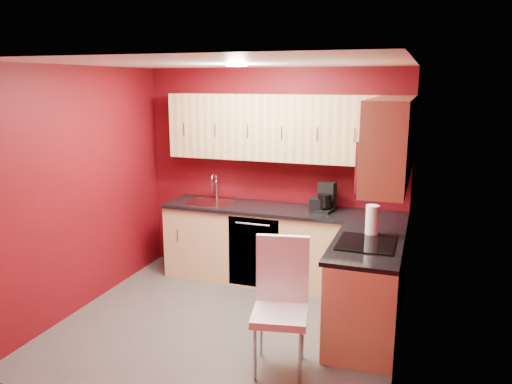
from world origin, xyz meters
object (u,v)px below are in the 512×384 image
Objects in this scene: sink at (211,199)px; microwave at (384,162)px; dining_chair at (280,308)px; coffee_maker at (325,197)px; napkin_holder at (316,205)px; paper_towel at (372,220)px.

microwave is at bearing -25.60° from sink.
sink is 0.47× the size of dining_chair.
napkin_holder is at bearing -151.76° from coffee_maker.
sink is at bearing -166.91° from coffee_maker.
sink reaches higher than coffee_maker.
coffee_maker is at bearing 124.82° from microwave.
napkin_holder is (1.30, -0.01, 0.04)m from sink.
microwave is 1.46× the size of sink.
paper_towel is at bearing -45.37° from napkin_holder.
paper_towel reaches higher than dining_chair.
dining_chair is at bearing -86.69° from napkin_holder.
microwave is 0.68m from paper_towel.
coffee_maker reaches higher than dining_chair.
sink reaches higher than napkin_holder.
microwave is at bearing -70.48° from paper_towel.
paper_towel is (1.99, -0.72, 0.11)m from sink.
microwave is at bearing -42.58° from coffee_maker.
sink is 3.44× the size of napkin_holder.
coffee_maker reaches higher than napkin_holder.
napkin_holder is 0.14× the size of dining_chair.
dining_chair is (-0.69, -0.77, -1.11)m from microwave.
coffee_maker is 0.29× the size of dining_chair.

